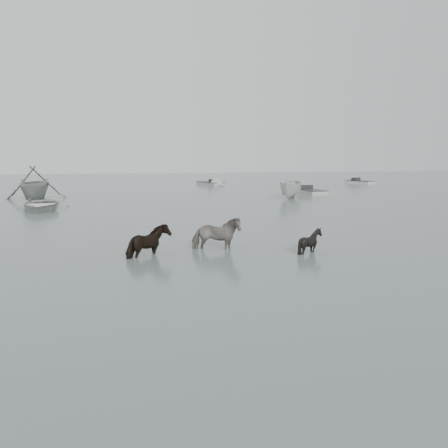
{
  "coord_description": "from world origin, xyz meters",
  "views": [
    {
      "loc": [
        -2.88,
        -15.72,
        3.55
      ],
      "look_at": [
        0.23,
        0.0,
        1.0
      ],
      "focal_mm": 35.0,
      "sensor_mm": 36.0,
      "label": 1
    }
  ],
  "objects_px": {
    "rowboat_lead": "(41,203)",
    "pony_black": "(310,237)",
    "pony_pinto": "(216,229)",
    "pony_dark": "(149,236)"
  },
  "relations": [
    {
      "from": "pony_black",
      "to": "rowboat_lead",
      "type": "distance_m",
      "value": 19.36
    },
    {
      "from": "pony_black",
      "to": "rowboat_lead",
      "type": "xyz_separation_m",
      "value": [
        -12.3,
        14.95,
        -0.09
      ]
    },
    {
      "from": "pony_black",
      "to": "rowboat_lead",
      "type": "relative_size",
      "value": 0.25
    },
    {
      "from": "pony_dark",
      "to": "rowboat_lead",
      "type": "relative_size",
      "value": 0.32
    },
    {
      "from": "rowboat_lead",
      "to": "pony_black",
      "type": "bearing_deg",
      "value": -56.0
    },
    {
      "from": "pony_dark",
      "to": "pony_black",
      "type": "bearing_deg",
      "value": -71.7
    },
    {
      "from": "pony_pinto",
      "to": "rowboat_lead",
      "type": "relative_size",
      "value": 0.4
    },
    {
      "from": "pony_dark",
      "to": "rowboat_lead",
      "type": "bearing_deg",
      "value": 48.69
    },
    {
      "from": "pony_pinto",
      "to": "pony_black",
      "type": "bearing_deg",
      "value": -96.87
    },
    {
      "from": "pony_dark",
      "to": "pony_black",
      "type": "relative_size",
      "value": 1.28
    }
  ]
}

